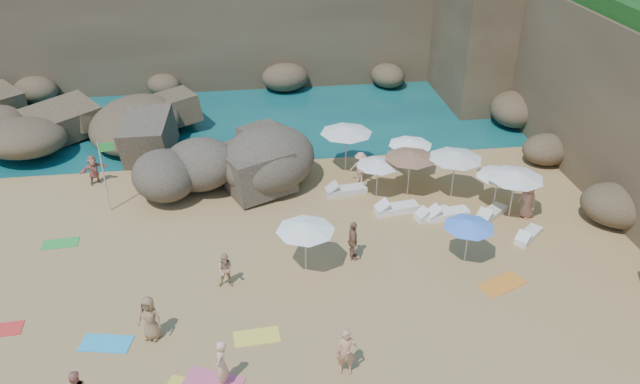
{
  "coord_description": "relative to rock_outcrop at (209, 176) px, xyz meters",
  "views": [
    {
      "loc": [
        -1.01,
        -19.41,
        14.9
      ],
      "look_at": [
        2.0,
        3.0,
        2.0
      ],
      "focal_mm": 35.0,
      "sensor_mm": 36.0,
      "label": 1
    }
  ],
  "objects": [
    {
      "name": "ground",
      "position": [
        2.88,
        -8.82,
        0.0
      ],
      "size": [
        120.0,
        120.0,
        0.0
      ],
      "primitive_type": "plane",
      "color": "tan",
      "rests_on": "ground"
    },
    {
      "name": "seawater",
      "position": [
        2.88,
        21.18,
        0.0
      ],
      "size": [
        120.0,
        120.0,
        0.0
      ],
      "primitive_type": "plane",
      "color": "#0C4751",
      "rests_on": "ground"
    },
    {
      "name": "cliff_back",
      "position": [
        4.88,
        16.18,
        4.0
      ],
      "size": [
        44.0,
        8.0,
        8.0
      ],
      "primitive_type": "cube",
      "color": "brown",
      "rests_on": "ground"
    },
    {
      "name": "cliff_corner",
      "position": [
        19.88,
        11.18,
        4.0
      ],
      "size": [
        10.0,
        12.0,
        8.0
      ],
      "primitive_type": "cube",
      "color": "brown",
      "rests_on": "ground"
    },
    {
      "name": "rock_promontory",
      "position": [
        -8.12,
        7.18,
        0.0
      ],
      "size": [
        12.0,
        7.0,
        2.0
      ],
      "primitive_type": null,
      "color": "brown",
      "rests_on": "ground"
    },
    {
      "name": "marina_masts",
      "position": [
        -13.62,
        21.18,
        3.0
      ],
      "size": [
        3.1,
        0.1,
        6.0
      ],
      "color": "white",
      "rests_on": "ground"
    },
    {
      "name": "rock_outcrop",
      "position": [
        0.0,
        0.0,
        0.0
      ],
      "size": [
        7.89,
        6.6,
        2.76
      ],
      "primitive_type": null,
      "rotation": [
        0.0,
        0.0,
        0.23
      ],
      "color": "brown",
      "rests_on": "ground"
    },
    {
      "name": "flag_pole",
      "position": [
        -4.29,
        -2.76,
        2.22
      ],
      "size": [
        0.67,
        0.19,
        3.48
      ],
      "color": "silver",
      "rests_on": "ground"
    },
    {
      "name": "parasol_0",
      "position": [
        7.98,
        -3.04,
        1.77
      ],
      "size": [
        2.04,
        2.04,
        1.93
      ],
      "color": "silver",
      "rests_on": "ground"
    },
    {
      "name": "parasol_1",
      "position": [
        6.95,
        -0.25,
        2.28
      ],
      "size": [
        2.63,
        2.63,
        2.49
      ],
      "color": "silver",
      "rests_on": "ground"
    },
    {
      "name": "parasol_2",
      "position": [
        9.98,
        -1.29,
        1.89
      ],
      "size": [
        2.18,
        2.18,
        2.06
      ],
      "color": "silver",
      "rests_on": "ground"
    },
    {
      "name": "parasol_3",
      "position": [
        13.52,
        -5.67,
        2.15
      ],
      "size": [
        2.48,
        2.48,
        2.34
      ],
      "color": "silver",
      "rests_on": "ground"
    },
    {
      "name": "parasol_6",
      "position": [
        9.49,
        -3.08,
        2.11
      ],
      "size": [
        2.43,
        2.43,
        2.3
      ],
      "color": "silver",
      "rests_on": "ground"
    },
    {
      "name": "parasol_7",
      "position": [
        11.5,
        -3.55,
        2.19
      ],
      "size": [
        2.52,
        2.52,
        2.38
      ],
      "color": "silver",
      "rests_on": "ground"
    },
    {
      "name": "parasol_8",
      "position": [
        13.13,
        -4.8,
        1.81
      ],
      "size": [
        2.09,
        2.09,
        1.97
      ],
      "color": "silver",
      "rests_on": "ground"
    },
    {
      "name": "parasol_9",
      "position": [
        3.98,
        -8.38,
        2.0
      ],
      "size": [
        2.3,
        2.3,
        2.18
      ],
      "color": "silver",
      "rests_on": "ground"
    },
    {
      "name": "parasol_10",
      "position": [
        10.4,
        -8.67,
        1.76
      ],
      "size": [
        2.03,
        2.03,
        1.92
      ],
      "color": "silver",
      "rests_on": "ground"
    },
    {
      "name": "lounger_0",
      "position": [
        10.1,
        -5.23,
        0.13
      ],
      "size": [
        1.81,
        1.1,
        0.27
      ],
      "primitive_type": "cube",
      "rotation": [
        0.0,
        0.0,
        0.33
      ],
      "color": "white",
      "rests_on": "ground"
    },
    {
      "name": "lounger_1",
      "position": [
        6.56,
        -2.63,
        0.15
      ],
      "size": [
        2.04,
        0.9,
        0.31
      ],
      "primitive_type": "cube",
      "rotation": [
        0.0,
        0.0,
        0.12
      ],
      "color": "silver",
      "rests_on": "ground"
    },
    {
      "name": "lounger_2",
      "position": [
        12.69,
        -5.59,
        0.15
      ],
      "size": [
        1.84,
        1.67,
        0.29
      ],
      "primitive_type": "cube",
      "rotation": [
        0.0,
        0.0,
        0.69
      ],
      "color": "silver",
      "rests_on": "ground"
    },
    {
      "name": "lounger_3",
      "position": [
        10.73,
        -5.35,
        0.15
      ],
      "size": [
        2.06,
        0.96,
        0.31
      ],
      "primitive_type": "cube",
      "rotation": [
        0.0,
        0.0,
        0.15
      ],
      "color": "white",
      "rests_on": "ground"
    },
    {
      "name": "lounger_4",
      "position": [
        8.58,
        -4.6,
        0.16
      ],
      "size": [
        2.09,
        0.96,
        0.31
      ],
      "primitive_type": "cube",
      "rotation": [
        0.0,
        0.0,
        0.15
      ],
      "color": "white",
      "rests_on": "ground"
    },
    {
      "name": "lounger_5",
      "position": [
        13.64,
        -7.47,
        0.13
      ],
      "size": [
        1.62,
        1.53,
        0.26
      ],
      "primitive_type": "cube",
      "rotation": [
        0.0,
        0.0,
        0.73
      ],
      "color": "silver",
      "rests_on": "ground"
    },
    {
      "name": "towel_0",
      "position": [
        -3.21,
        -11.65,
        0.01
      ],
      "size": [
        1.83,
        1.18,
        0.03
      ],
      "primitive_type": "cube",
      "rotation": [
        0.0,
        0.0,
        -0.21
      ],
      "color": "#2AA9E0",
      "rests_on": "ground"
    },
    {
      "name": "towel_1",
      "position": [
        0.42,
        -13.9,
        0.02
      ],
      "size": [
        2.07,
        1.58,
        0.03
      ],
      "primitive_type": "cube",
      "rotation": [
        0.0,
        0.0,
        -0.4
      ],
      "color": "#DC5575",
      "rests_on": "ground"
    },
    {
      "name": "towel_7",
      "position": [
        -6.96,
        -10.48,
        0.01
      ],
      "size": [
        1.52,
        0.83,
        0.03
      ],
      "primitive_type": "cube",
      "rotation": [
        0.0,
        0.0,
        0.06
      ],
      "color": "red",
      "rests_on": "ground"
    },
    {
      "name": "towel_10",
      "position": [
        11.33,
        -10.36,
        0.02
      ],
      "size": [
        2.0,
        1.55,
        0.03
      ],
      "primitive_type": "cube",
      "rotation": [
        0.0,
        0.0,
        0.42
      ],
      "color": "orange",
      "rests_on": "ground"
    },
    {
      "name": "towel_11",
      "position": [
        -6.09,
        -5.25,
        0.01
      ],
      "size": [
        1.51,
        0.82,
        0.03
      ],
      "primitive_type": "cube",
      "rotation": [
        0.0,
        0.0,
        0.06
      ],
      "color": "green",
      "rests_on": "ground"
    },
    {
      "name": "towel_12",
      "position": [
        1.87,
        -12.01,
        0.01
      ],
      "size": [
        1.62,
        0.89,
        0.03
      ],
      "primitive_type": "cube",
      "rotation": [
        0.0,
        0.0,
        0.07
      ],
      "color": "yellow",
      "rests_on": "ground"
    },
    {
      "name": "person_stand_2",
      "position": [
        7.44,
        -1.6,
        0.81
      ],
      "size": [
        1.12,
        0.71,
        1.61
      ],
      "primitive_type": "imported",
      "rotation": [
        0.0,
        0.0,
        2.85
      ],
      "color": "tan",
      "rests_on": "ground"
    },
    {
      "name": "person_stand_3",
      "position": [
        5.93,
        -7.91,
        0.86
      ],
      "size": [
        0.47,
        1.02,
        1.71
      ],
      "primitive_type": "imported",
      "rotation": [
        0.0,
        0.0,
        1.52
      ],
      "color": "#8C6146",
      "rests_on": "ground"
    },
    {
      "name": "person_stand_4",
      "position": [
        14.24,
        -5.77,
        0.86
      ],
      "size": [
        0.84,
        0.96,
        1.72
      ],
      "primitive_type": "imported",
      "rotation": [
        0.0,
        0.0,
        -1.01
      ],
      "color": "tan",
      "rests_on": "ground"
    },
    {
      "name": "person_stand_5",
      "position": [
        -5.52,
        -0.01,
        0.76
      ],
      "size": [
        1.43,
        1.04,
        1.52
      ],
      "primitive_type": "imported",
      "rotation": [
        0.0,
        0.0,
        0.51
      ],
      "color": "#C27461",
      "rests_on": "ground"
    },
    {
      "name": "person_stand_6",
      "position": [
        0.73,
        -14.02,
        0.88
      ],
      "size": [
        0.56,
        0.72,
        1.76
      ],
      "primitive_type": "imported",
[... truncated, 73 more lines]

